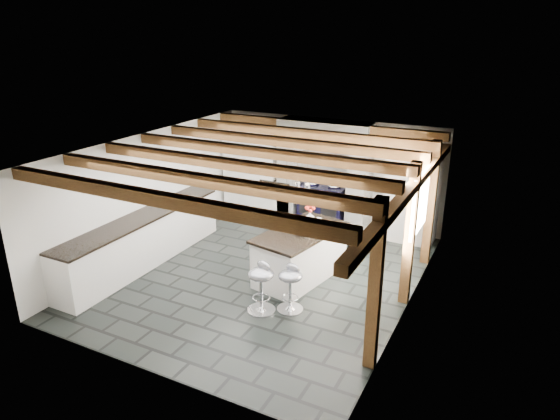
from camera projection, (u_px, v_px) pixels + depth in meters
The scene contains 6 objects.
ground at pixel (265, 274), 8.84m from camera, with size 6.00×6.00×0.00m, color black.
room_shell at pixel (271, 190), 9.92m from camera, with size 6.00×6.03×6.00m.
range_cooker at pixel (323, 204), 10.92m from camera, with size 1.00×0.63×0.99m.
kitchen_island at pixel (301, 254), 8.60m from camera, with size 1.24×1.90×1.16m.
bar_stool_near at pixel (291, 283), 7.57m from camera, with size 0.44×0.44×0.76m.
bar_stool_far at pixel (262, 282), 7.53m from camera, with size 0.51×0.51×0.81m.
Camera 1 is at (3.82, -6.93, 4.12)m, focal length 32.00 mm.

